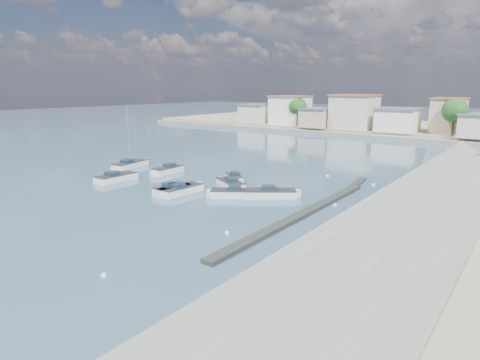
# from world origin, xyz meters

# --- Properties ---
(ground) EXTENTS (400.00, 400.00, 0.00)m
(ground) POSITION_xyz_m (0.00, 40.00, 0.00)
(ground) COLOR #344F68
(ground) RESTS_ON ground
(seawall_walkway) EXTENTS (5.00, 90.00, 1.80)m
(seawall_walkway) POSITION_xyz_m (18.50, 13.00, 0.90)
(seawall_walkway) COLOR slate
(seawall_walkway) RESTS_ON ground
(breakwater) EXTENTS (2.00, 31.02, 0.35)m
(breakwater) POSITION_xyz_m (6.90, 12.69, 0.17)
(breakwater) COLOR black
(breakwater) RESTS_ON ground
(far_shore_land) EXTENTS (160.00, 40.00, 1.40)m
(far_shore_land) POSITION_xyz_m (0.00, 92.00, 0.70)
(far_shore_land) COLOR gray
(far_shore_land) RESTS_ON ground
(far_shore_quay) EXTENTS (160.00, 2.50, 0.80)m
(far_shore_quay) POSITION_xyz_m (0.00, 71.00, 0.40)
(far_shore_quay) COLOR slate
(far_shore_quay) RESTS_ON ground
(far_town) EXTENTS (113.01, 12.80, 8.35)m
(far_town) POSITION_xyz_m (10.71, 76.92, 4.93)
(far_town) COLOR beige
(far_town) RESTS_ON far_shore_land
(shore_trees) EXTENTS (74.56, 38.32, 7.92)m
(shore_trees) POSITION_xyz_m (8.34, 68.11, 6.22)
(shore_trees) COLOR #38281E
(shore_trees) RESTS_ON ground
(motorboat_a) EXTENTS (2.40, 5.86, 1.48)m
(motorboat_a) POSITION_xyz_m (-7.53, 9.34, 0.38)
(motorboat_a) COLOR white
(motorboat_a) RESTS_ON ground
(motorboat_b) EXTENTS (2.46, 4.86, 1.48)m
(motorboat_b) POSITION_xyz_m (-8.26, 8.78, 0.38)
(motorboat_b) COLOR white
(motorboat_b) RESTS_ON ground
(motorboat_c) EXTENTS (5.04, 3.77, 1.48)m
(motorboat_c) POSITION_xyz_m (-5.15, 14.61, 0.38)
(motorboat_c) COLOR white
(motorboat_c) RESTS_ON ground
(motorboat_d) EXTENTS (4.52, 3.81, 1.48)m
(motorboat_d) POSITION_xyz_m (-2.43, 11.11, 0.38)
(motorboat_d) COLOR white
(motorboat_d) RESTS_ON ground
(motorboat_e) EXTENTS (2.12, 5.89, 1.48)m
(motorboat_e) POSITION_xyz_m (-18.38, 8.80, 0.38)
(motorboat_e) COLOR white
(motorboat_e) RESTS_ON ground
(motorboat_f) EXTENTS (3.90, 3.51, 1.48)m
(motorboat_f) POSITION_xyz_m (-6.63, 17.32, 0.38)
(motorboat_f) COLOR white
(motorboat_f) RESTS_ON ground
(motorboat_g) EXTENTS (1.91, 5.30, 1.48)m
(motorboat_g) POSITION_xyz_m (-16.72, 15.30, 0.38)
(motorboat_g) COLOR white
(motorboat_g) RESTS_ON ground
(motorboat_h) EXTENTS (5.00, 4.39, 1.48)m
(motorboat_h) POSITION_xyz_m (1.63, 14.05, 0.38)
(motorboat_h) COLOR white
(motorboat_h) RESTS_ON ground
(sailboat) EXTENTS (2.94, 6.49, 9.00)m
(sailboat) POSITION_xyz_m (-24.07, 15.30, 0.41)
(sailboat) COLOR white
(sailboat) RESTS_ON ground
(mooring_buoys) EXTENTS (9.01, 35.29, 0.40)m
(mooring_buoys) POSITION_xyz_m (4.10, 12.77, 0.05)
(mooring_buoys) COLOR white
(mooring_buoys) RESTS_ON ground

